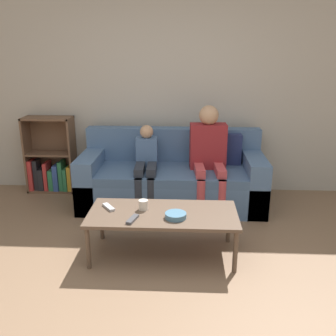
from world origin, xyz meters
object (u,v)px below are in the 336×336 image
cup_near (143,205)px  tv_remote_0 (133,219)px  person_child (146,163)px  couch (173,180)px  person_adult (209,149)px  bookshelf (52,164)px  tv_remote_1 (109,207)px  snack_bowl (176,215)px  coffee_table (163,216)px

cup_near → tv_remote_0: (-0.07, -0.22, -0.03)m
person_child → couch: bearing=21.9°
couch → tv_remote_0: size_ratio=11.82×
person_adult → person_child: bearing=-178.6°
bookshelf → person_adult: person_adult is taller
bookshelf → cup_near: size_ratio=10.84×
couch → tv_remote_1: size_ratio=12.57×
cup_near → tv_remote_0: 0.23m
person_adult → person_child: 0.71m
cup_near → tv_remote_0: size_ratio=0.50×
person_child → bookshelf: bearing=156.4°
bookshelf → tv_remote_0: bookshelf is taller
bookshelf → couch: bearing=-13.2°
snack_bowl → couch: bearing=93.3°
tv_remote_0 → tv_remote_1: 0.34m
cup_near → person_child: bearing=94.4°
coffee_table → tv_remote_0: tv_remote_0 is taller
person_child → cup_near: size_ratio=10.63×
person_adult → bookshelf: bearing=163.9°
coffee_table → cup_near: (-0.17, 0.05, 0.08)m
bookshelf → person_child: 1.38m
person_adult → tv_remote_0: 1.46m
person_child → tv_remote_1: (-0.24, -0.97, -0.12)m
cup_near → couch: bearing=78.9°
snack_bowl → bookshelf: bearing=135.0°
couch → snack_bowl: 1.28m
coffee_table → tv_remote_0: (-0.24, -0.17, 0.05)m
person_child → cup_near: person_child is taller
person_adult → cup_near: 1.23m
couch → bookshelf: bearing=166.8°
couch → tv_remote_0: 1.37m
bookshelf → tv_remote_1: size_ratio=5.74×
person_child → cup_near: bearing=-87.7°
person_child → tv_remote_0: (0.01, -1.20, -0.12)m
couch → snack_bowl: (0.07, -1.27, 0.14)m
cup_near → tv_remote_1: bearing=177.9°
tv_remote_1 → person_adult: bearing=12.2°
person_child → tv_remote_1: size_ratio=5.63×
coffee_table → tv_remote_1: (-0.49, 0.07, 0.05)m
tv_remote_1 → cup_near: bearing=-37.7°
couch → snack_bowl: size_ratio=11.62×
snack_bowl → person_adult: bearing=74.6°
coffee_table → person_child: 1.08m
coffee_table → snack_bowl: (0.11, -0.10, 0.06)m
tv_remote_1 → snack_bowl: size_ratio=0.92×
coffee_table → snack_bowl: snack_bowl is taller
bookshelf → tv_remote_0: bearing=-53.0°
cup_near → snack_bowl: size_ratio=0.49×
coffee_table → cup_near: cup_near is taller
bookshelf → coffee_table: 2.16m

